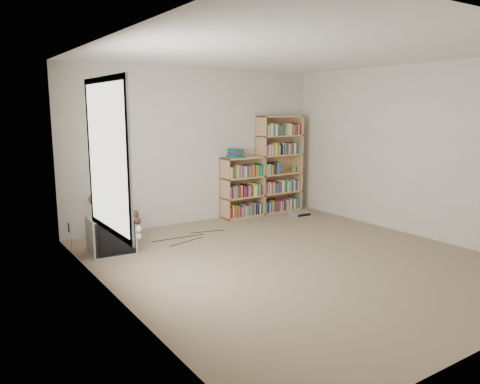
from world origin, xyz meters
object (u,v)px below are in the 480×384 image
bookcase_tall (279,166)px  dvd_player (300,214)px  cat (117,209)px  crt_tv (111,235)px  bookcase_short (242,189)px

bookcase_tall → dvd_player: bearing=-84.3°
cat → bookcase_tall: bookcase_tall is taller
bookcase_tall → crt_tv: bearing=-167.2°
cat → bookcase_short: (2.51, 0.81, -0.09)m
bookcase_tall → bookcase_short: 0.87m
cat → bookcase_short: 2.64m
cat → bookcase_tall: size_ratio=0.39×
cat → dvd_player: (3.36, 0.27, -0.54)m
crt_tv → dvd_player: size_ratio=1.84×
crt_tv → dvd_player: bearing=8.7°
dvd_player → cat: bearing=-171.6°
dvd_player → crt_tv: bearing=-172.3°
bookcase_tall → bookcase_short: bookcase_tall is taller
crt_tv → bookcase_short: size_ratio=0.57×
bookcase_short → bookcase_tall: bearing=0.0°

